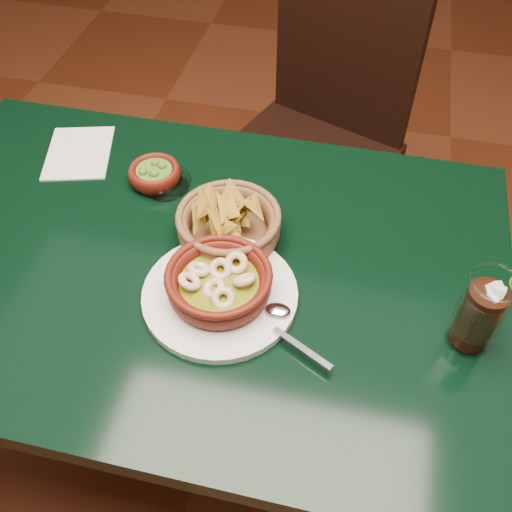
% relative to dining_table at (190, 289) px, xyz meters
% --- Properties ---
extents(ground, '(7.00, 7.00, 0.00)m').
position_rel_dining_table_xyz_m(ground, '(0.00, 0.00, -0.65)').
color(ground, '#471C0C').
rests_on(ground, ground).
extents(dining_table, '(1.20, 0.80, 0.75)m').
position_rel_dining_table_xyz_m(dining_table, '(0.00, 0.00, 0.00)').
color(dining_table, black).
rests_on(dining_table, ground).
extents(dining_chair, '(0.58, 0.58, 0.98)m').
position_rel_dining_table_xyz_m(dining_chair, '(0.15, 0.71, -0.11)').
color(dining_chair, black).
rests_on(dining_chair, ground).
extents(shrimp_plate, '(0.35, 0.27, 0.08)m').
position_rel_dining_table_xyz_m(shrimp_plate, '(0.09, -0.08, 0.13)').
color(shrimp_plate, silver).
rests_on(shrimp_plate, dining_table).
extents(chip_basket, '(0.23, 0.23, 0.15)m').
position_rel_dining_table_xyz_m(chip_basket, '(0.07, 0.06, 0.14)').
color(chip_basket, brown).
rests_on(chip_basket, dining_table).
extents(guacamole_ramekin, '(0.13, 0.13, 0.04)m').
position_rel_dining_table_xyz_m(guacamole_ramekin, '(-0.13, 0.19, 0.12)').
color(guacamole_ramekin, '#4A1008').
rests_on(guacamole_ramekin, dining_table).
extents(cola_drink, '(0.16, 0.16, 0.18)m').
position_rel_dining_table_xyz_m(cola_drink, '(0.51, -0.07, 0.18)').
color(cola_drink, white).
rests_on(cola_drink, dining_table).
extents(glass_ashtray, '(0.12, 0.12, 0.03)m').
position_rel_dining_table_xyz_m(glass_ashtray, '(-0.10, 0.18, 0.11)').
color(glass_ashtray, white).
rests_on(glass_ashtray, dining_table).
extents(paper_menu, '(0.18, 0.21, 0.00)m').
position_rel_dining_table_xyz_m(paper_menu, '(-0.33, 0.24, 0.10)').
color(paper_menu, beige).
rests_on(paper_menu, dining_table).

